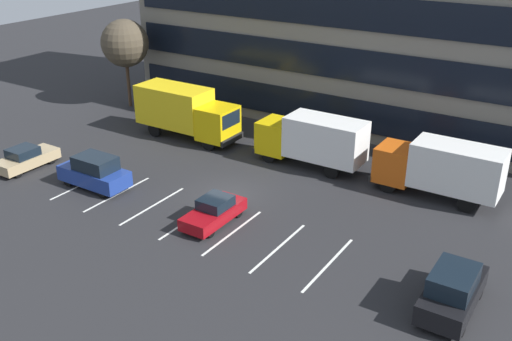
% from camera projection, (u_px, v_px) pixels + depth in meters
% --- Properties ---
extents(ground_plane, '(120.00, 120.00, 0.00)m').
position_uv_depth(ground_plane, '(228.00, 195.00, 34.86)').
color(ground_plane, '#262628').
extents(office_building, '(35.50, 11.41, 18.00)m').
position_uv_depth(office_building, '(359.00, 2.00, 44.94)').
color(office_building, slate).
rests_on(office_building, ground_plane).
extents(lot_markings, '(16.94, 5.40, 0.01)m').
position_uv_depth(lot_markings, '(191.00, 219.00, 32.16)').
color(lot_markings, silver).
rests_on(lot_markings, ground_plane).
extents(box_truck_yellow, '(7.40, 2.45, 3.43)m').
position_uv_depth(box_truck_yellow, '(312.00, 139.00, 37.94)').
color(box_truck_yellow, yellow).
rests_on(box_truck_yellow, ground_plane).
extents(box_truck_yellow_all, '(8.04, 2.66, 3.73)m').
position_uv_depth(box_truck_yellow_all, '(185.00, 111.00, 42.70)').
color(box_truck_yellow_all, yellow).
rests_on(box_truck_yellow_all, ground_plane).
extents(box_truck_orange, '(7.36, 2.44, 3.41)m').
position_uv_depth(box_truck_orange, '(440.00, 167.00, 33.81)').
color(box_truck_orange, '#D85914').
rests_on(box_truck_orange, ground_plane).
extents(suv_navy, '(4.53, 1.92, 2.05)m').
position_uv_depth(suv_navy, '(95.00, 172.00, 35.42)').
color(suv_navy, navy).
rests_on(suv_navy, ground_plane).
extents(suv_black, '(1.92, 4.52, 2.04)m').
position_uv_depth(suv_black, '(453.00, 290.00, 24.47)').
color(suv_black, black).
rests_on(suv_black, ground_plane).
extents(sedan_tan, '(1.73, 4.12, 1.48)m').
position_uv_depth(sedan_tan, '(26.00, 158.00, 38.13)').
color(sedan_tan, tan).
rests_on(sedan_tan, ground_plane).
extents(sedan_maroon, '(1.70, 4.05, 1.45)m').
position_uv_depth(sedan_maroon, '(214.00, 211.00, 31.48)').
color(sedan_maroon, maroon).
rests_on(sedan_maroon, ground_plane).
extents(bare_tree, '(3.94, 3.94, 7.39)m').
position_uv_depth(bare_tree, '(125.00, 43.00, 48.28)').
color(bare_tree, '#473323').
rests_on(bare_tree, ground_plane).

